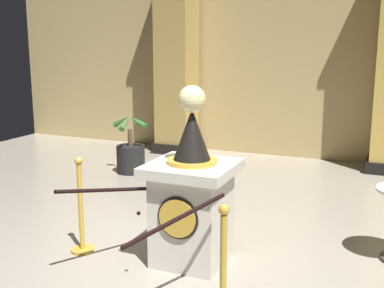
% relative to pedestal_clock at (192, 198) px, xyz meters
% --- Properties ---
extents(ground_plane, '(12.01, 12.01, 0.00)m').
position_rel_pedestal_clock_xyz_m(ground_plane, '(-0.28, -0.08, -0.66)').
color(ground_plane, '#9E9384').
extents(back_wall, '(12.01, 0.16, 3.98)m').
position_rel_pedestal_clock_xyz_m(back_wall, '(-0.28, 5.03, 1.33)').
color(back_wall, tan).
rests_on(back_wall, ground_plane).
extents(pedestal_clock, '(0.82, 0.82, 1.76)m').
position_rel_pedestal_clock_xyz_m(pedestal_clock, '(0.00, 0.00, 0.00)').
color(pedestal_clock, silver).
rests_on(pedestal_clock, ground_plane).
extents(stanchion_near, '(0.24, 0.24, 1.02)m').
position_rel_pedestal_clock_xyz_m(stanchion_near, '(-1.15, -0.24, -0.31)').
color(stanchion_near, gold).
rests_on(stanchion_near, ground_plane).
extents(velvet_rope, '(1.41, 1.39, 0.22)m').
position_rel_pedestal_clock_xyz_m(velvet_rope, '(-0.21, -0.68, 0.13)').
color(velvet_rope, black).
extents(column_left, '(0.81, 0.81, 3.82)m').
position_rel_pedestal_clock_xyz_m(column_left, '(-2.27, 4.53, 1.24)').
color(column_left, black).
rests_on(column_left, ground_plane).
extents(potted_palm_left, '(0.69, 0.68, 1.00)m').
position_rel_pedestal_clock_xyz_m(potted_palm_left, '(-2.29, 2.73, -0.35)').
color(potted_palm_left, black).
rests_on(potted_palm_left, ground_plane).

